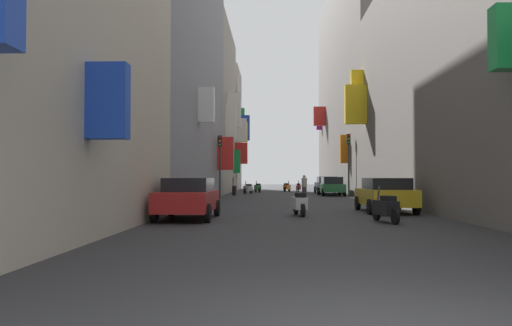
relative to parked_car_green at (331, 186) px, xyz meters
name	(u,v)px	position (x,y,z in m)	size (l,w,h in m)	color
ground_plane	(287,198)	(-3.64, -5.23, -0.77)	(140.00, 140.00, 0.00)	#2D2D30
building_left_mid_a	(157,25)	(-11.64, -9.98, 9.87)	(7.18, 21.08, 21.29)	gray
building_left_mid_b	(199,111)	(-11.62, 7.41, 7.00)	(7.38, 13.70, 15.55)	gray
building_left_far	(215,130)	(-11.62, 20.66, 6.48)	(7.28, 8.21, 14.49)	gray
building_right_mid_a	(476,73)	(4.35, -17.35, 5.28)	(7.36, 23.52, 12.09)	slate
building_right_mid_b	(364,85)	(4.36, 9.59, 9.77)	(7.35, 30.38, 21.07)	slate
parked_car_green	(331,186)	(0.00, 0.00, 0.00)	(1.84, 4.48, 1.47)	#236638
parked_car_blue	(327,185)	(0.17, 5.02, 0.02)	(1.97, 4.41, 1.51)	navy
parked_car_red	(188,197)	(-7.58, -22.59, -0.02)	(1.87, 4.07, 1.40)	#B21E1E
parked_car_yellow	(385,194)	(-0.07, -19.02, -0.02)	(1.94, 4.25, 1.40)	gold
scooter_black	(386,208)	(-1.12, -23.74, -0.31)	(0.64, 1.95, 1.13)	black
scooter_red	(299,187)	(-2.08, 9.84, -0.31)	(0.51, 1.92, 1.13)	red
scooter_silver	(248,188)	(-6.81, 4.16, -0.31)	(0.80, 1.83, 1.13)	#ADADB2
scooter_white	(299,203)	(-3.69, -20.99, -0.31)	(0.58, 1.85, 1.13)	silver
scooter_green	(258,188)	(-6.07, 8.19, -0.31)	(0.73, 1.82, 1.13)	#287F3D
scooter_orange	(287,187)	(-3.19, 10.93, -0.31)	(0.81, 1.86, 1.13)	orange
pedestrian_crossing	(304,186)	(-2.44, -4.59, 0.03)	(0.54, 0.54, 1.60)	#373737
pedestrian_near_left	(234,186)	(-7.72, 0.10, 0.01)	(0.52, 0.52, 1.57)	black
traffic_light_near_corner	(220,156)	(-8.23, -6.00, 2.14)	(0.26, 0.34, 4.27)	#2D2D2D
traffic_light_far_corner	(349,154)	(0.93, -2.80, 2.36)	(0.26, 0.34, 4.63)	#2D2D2D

